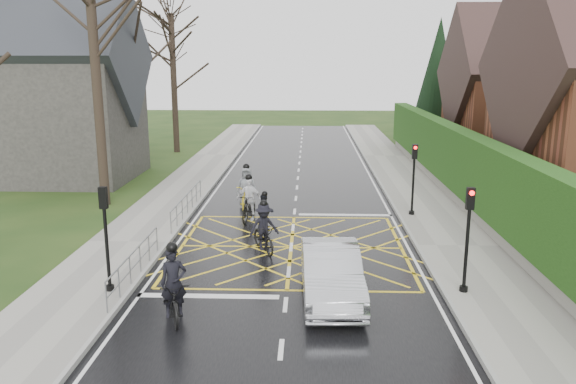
# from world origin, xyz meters

# --- Properties ---
(ground) EXTENTS (120.00, 120.00, 0.00)m
(ground) POSITION_xyz_m (0.00, 0.00, 0.00)
(ground) COLOR #1A3210
(ground) RESTS_ON ground
(road) EXTENTS (9.00, 80.00, 0.01)m
(road) POSITION_xyz_m (0.00, 0.00, 0.01)
(road) COLOR black
(road) RESTS_ON ground
(sidewalk_right) EXTENTS (3.00, 80.00, 0.15)m
(sidewalk_right) POSITION_xyz_m (6.00, 0.00, 0.07)
(sidewalk_right) COLOR gray
(sidewalk_right) RESTS_ON ground
(sidewalk_left) EXTENTS (3.00, 80.00, 0.15)m
(sidewalk_left) POSITION_xyz_m (-6.00, 0.00, 0.07)
(sidewalk_left) COLOR gray
(sidewalk_left) RESTS_ON ground
(stone_wall) EXTENTS (0.50, 38.00, 0.70)m
(stone_wall) POSITION_xyz_m (7.75, 6.00, 0.35)
(stone_wall) COLOR slate
(stone_wall) RESTS_ON ground
(hedge) EXTENTS (0.90, 38.00, 2.80)m
(hedge) POSITION_xyz_m (7.75, 6.00, 2.10)
(hedge) COLOR #1A3B10
(hedge) RESTS_ON stone_wall
(house_far) EXTENTS (9.80, 8.80, 10.30)m
(house_far) POSITION_xyz_m (14.75, 18.00, 4.36)
(house_far) COLOR brown
(house_far) RESTS_ON ground
(conifer) EXTENTS (4.60, 4.60, 10.00)m
(conifer) POSITION_xyz_m (10.75, 26.00, 4.99)
(conifer) COLOR black
(conifer) RESTS_ON ground
(church) EXTENTS (8.80, 7.80, 11.00)m
(church) POSITION_xyz_m (-13.54, 12.00, 4.93)
(church) COLOR #2D2B28
(church) RESTS_ON ground
(tree_near) EXTENTS (9.24, 9.24, 11.44)m
(tree_near) POSITION_xyz_m (-9.00, 6.00, 7.91)
(tree_near) COLOR black
(tree_near) RESTS_ON ground
(tree_mid) EXTENTS (10.08, 10.08, 12.48)m
(tree_mid) POSITION_xyz_m (-10.00, 14.00, 8.63)
(tree_mid) COLOR black
(tree_mid) RESTS_ON ground
(tree_far) EXTENTS (8.40, 8.40, 10.40)m
(tree_far) POSITION_xyz_m (-9.30, 22.00, 7.19)
(tree_far) COLOR black
(tree_far) RESTS_ON ground
(railing_south) EXTENTS (0.05, 5.04, 1.03)m
(railing_south) POSITION_xyz_m (-4.65, -3.50, 0.78)
(railing_south) COLOR slate
(railing_south) RESTS_ON ground
(railing_north) EXTENTS (0.05, 6.04, 1.03)m
(railing_north) POSITION_xyz_m (-4.65, 4.00, 0.79)
(railing_north) COLOR slate
(railing_north) RESTS_ON ground
(traffic_light_ne) EXTENTS (0.24, 0.31, 3.21)m
(traffic_light_ne) POSITION_xyz_m (5.10, 4.20, 1.66)
(traffic_light_ne) COLOR black
(traffic_light_ne) RESTS_ON ground
(traffic_light_se) EXTENTS (0.24, 0.31, 3.21)m
(traffic_light_se) POSITION_xyz_m (5.10, -4.20, 1.66)
(traffic_light_se) COLOR black
(traffic_light_se) RESTS_ON ground
(traffic_light_sw) EXTENTS (0.24, 0.31, 3.21)m
(traffic_light_sw) POSITION_xyz_m (-5.10, -4.50, 1.66)
(traffic_light_sw) COLOR black
(traffic_light_sw) RESTS_ON ground
(cyclist_rear) EXTENTS (1.39, 2.24, 2.06)m
(cyclist_rear) POSITION_xyz_m (-2.90, -5.87, 0.67)
(cyclist_rear) COLOR black
(cyclist_rear) RESTS_ON ground
(cyclist_back) EXTENTS (0.78, 1.66, 1.63)m
(cyclist_back) POSITION_xyz_m (-1.12, 1.98, 0.61)
(cyclist_back) COLOR black
(cyclist_back) RESTS_ON ground
(cyclist_mid) EXTENTS (1.39, 2.00, 1.85)m
(cyclist_mid) POSITION_xyz_m (-0.96, -0.37, 0.68)
(cyclist_mid) COLOR black
(cyclist_mid) RESTS_ON ground
(cyclist_front) EXTENTS (1.14, 2.07, 2.01)m
(cyclist_front) POSITION_xyz_m (-1.90, 3.48, 0.74)
(cyclist_front) COLOR black
(cyclist_front) RESTS_ON ground
(cyclist_lead) EXTENTS (0.95, 2.15, 2.07)m
(cyclist_lead) POSITION_xyz_m (-2.23, 5.62, 0.72)
(cyclist_lead) COLOR gold
(cyclist_lead) RESTS_ON ground
(car) EXTENTS (1.80, 4.67, 1.52)m
(car) POSITION_xyz_m (1.28, -4.45, 0.76)
(car) COLOR #BABCC2
(car) RESTS_ON ground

